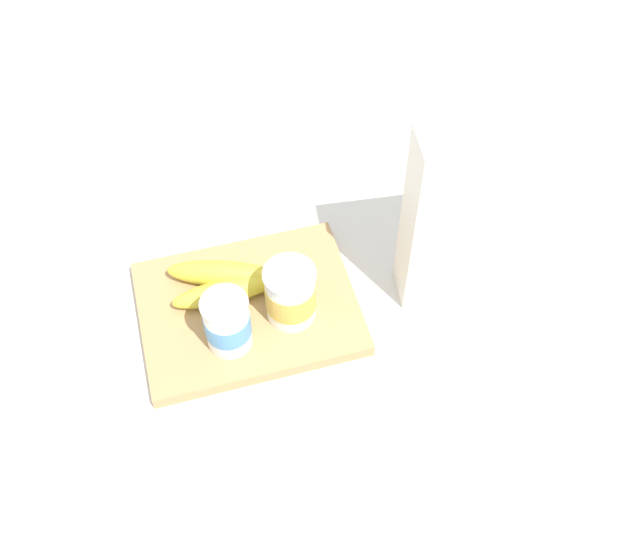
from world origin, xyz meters
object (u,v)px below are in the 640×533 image
(cereal_box, at_px, (470,217))
(yogurt_cup_front, at_px, (290,294))
(cutting_board, at_px, (248,308))
(yogurt_cup_back, at_px, (227,323))
(banana_bunch, at_px, (225,281))

(cereal_box, distance_m, yogurt_cup_front, 0.26)
(cutting_board, relative_size, cereal_box, 1.03)
(cutting_board, bearing_deg, yogurt_cup_back, 56.28)
(yogurt_cup_front, bearing_deg, yogurt_cup_back, 13.58)
(cutting_board, relative_size, banana_bunch, 1.83)
(cutting_board, relative_size, yogurt_cup_front, 3.29)
(yogurt_cup_front, relative_size, yogurt_cup_back, 1.02)
(yogurt_cup_front, bearing_deg, banana_bunch, -39.56)
(yogurt_cup_back, bearing_deg, cutting_board, -123.72)
(cereal_box, relative_size, yogurt_cup_back, 3.26)
(banana_bunch, bearing_deg, yogurt_cup_back, 82.36)
(cutting_board, distance_m, yogurt_cup_back, 0.09)
(banana_bunch, bearing_deg, yogurt_cup_front, 140.44)
(cutting_board, bearing_deg, yogurt_cup_front, 150.71)
(yogurt_cup_front, bearing_deg, cereal_box, -179.91)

